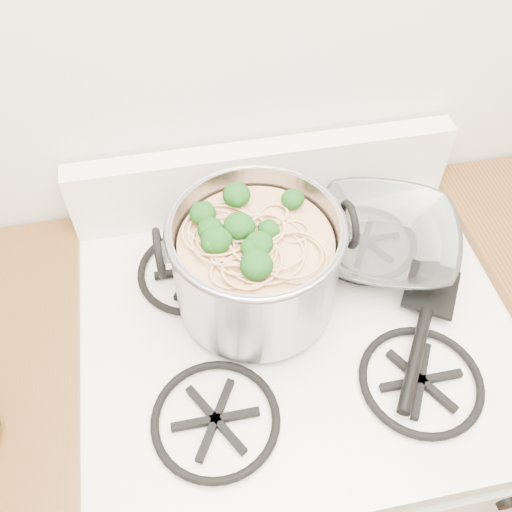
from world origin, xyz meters
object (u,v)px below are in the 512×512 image
(glass_bowl, at_px, (383,246))
(gas_range, at_px, (287,430))
(spatula, at_px, (432,287))
(stock_pot, at_px, (256,263))

(glass_bowl, bearing_deg, gas_range, -148.01)
(glass_bowl, bearing_deg, spatula, -62.56)
(gas_range, height_order, glass_bowl, glass_bowl)
(spatula, relative_size, glass_bowl, 2.88)
(spatula, xyz_separation_m, glass_bowl, (-0.06, 0.11, 0.00))
(stock_pot, height_order, glass_bowl, stock_pot)
(gas_range, xyz_separation_m, stock_pot, (-0.06, 0.07, 0.58))
(gas_range, height_order, spatula, spatula)
(gas_range, xyz_separation_m, spatula, (0.25, 0.01, 0.50))
(gas_range, relative_size, spatula, 2.98)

